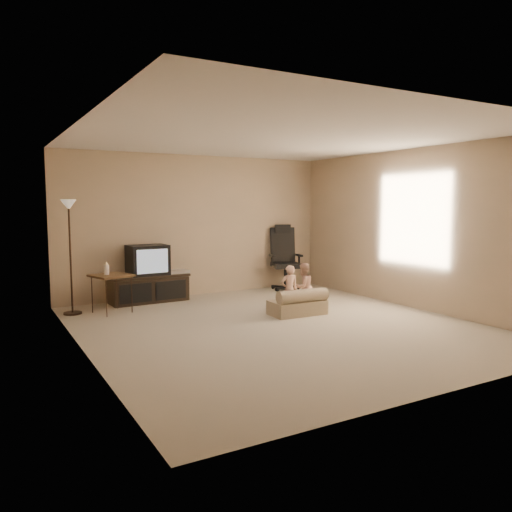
{
  "coord_description": "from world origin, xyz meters",
  "views": [
    {
      "loc": [
        -3.5,
        -5.58,
        1.64
      ],
      "look_at": [
        0.01,
        0.6,
        0.9
      ],
      "focal_mm": 35.0,
      "sensor_mm": 36.0,
      "label": 1
    }
  ],
  "objects_px": {
    "office_chair": "(285,266)",
    "toddler_right": "(303,287)",
    "side_table": "(111,276)",
    "child_sofa": "(299,304)",
    "toddler_left": "(289,290)",
    "tv_stand": "(149,278)",
    "floor_lamp": "(70,231)"
  },
  "relations": [
    {
      "from": "toddler_left",
      "to": "toddler_right",
      "type": "height_order",
      "value": "toddler_left"
    },
    {
      "from": "floor_lamp",
      "to": "toddler_right",
      "type": "height_order",
      "value": "floor_lamp"
    },
    {
      "from": "toddler_left",
      "to": "floor_lamp",
      "type": "bearing_deg",
      "value": -22.27
    },
    {
      "from": "tv_stand",
      "to": "side_table",
      "type": "relative_size",
      "value": 1.72
    },
    {
      "from": "child_sofa",
      "to": "toddler_right",
      "type": "distance_m",
      "value": 0.39
    },
    {
      "from": "office_chair",
      "to": "toddler_left",
      "type": "distance_m",
      "value": 2.24
    },
    {
      "from": "child_sofa",
      "to": "floor_lamp",
      "type": "bearing_deg",
      "value": 151.67
    },
    {
      "from": "office_chair",
      "to": "side_table",
      "type": "height_order",
      "value": "office_chair"
    },
    {
      "from": "office_chair",
      "to": "toddler_left",
      "type": "relative_size",
      "value": 1.67
    },
    {
      "from": "side_table",
      "to": "office_chair",
      "type": "bearing_deg",
      "value": 7.95
    },
    {
      "from": "office_chair",
      "to": "toddler_left",
      "type": "bearing_deg",
      "value": -103.56
    },
    {
      "from": "side_table",
      "to": "child_sofa",
      "type": "height_order",
      "value": "side_table"
    },
    {
      "from": "floor_lamp",
      "to": "toddler_right",
      "type": "xyz_separation_m",
      "value": [
        3.15,
        -1.48,
        -0.88
      ]
    },
    {
      "from": "office_chair",
      "to": "toddler_right",
      "type": "relative_size",
      "value": 1.69
    },
    {
      "from": "toddler_right",
      "to": "tv_stand",
      "type": "bearing_deg",
      "value": -54.66
    },
    {
      "from": "toddler_right",
      "to": "office_chair",
      "type": "bearing_deg",
      "value": -124.33
    },
    {
      "from": "tv_stand",
      "to": "child_sofa",
      "type": "bearing_deg",
      "value": -54.05
    },
    {
      "from": "office_chair",
      "to": "side_table",
      "type": "distance_m",
      "value": 3.45
    },
    {
      "from": "toddler_right",
      "to": "child_sofa",
      "type": "bearing_deg",
      "value": 33.52
    },
    {
      "from": "toddler_right",
      "to": "toddler_left",
      "type": "bearing_deg",
      "value": 12.48
    },
    {
      "from": "side_table",
      "to": "floor_lamp",
      "type": "bearing_deg",
      "value": 160.87
    },
    {
      "from": "child_sofa",
      "to": "toddler_left",
      "type": "bearing_deg",
      "value": 149.46
    },
    {
      "from": "office_chair",
      "to": "tv_stand",
      "type": "bearing_deg",
      "value": -163.93
    },
    {
      "from": "office_chair",
      "to": "toddler_right",
      "type": "bearing_deg",
      "value": -96.8
    },
    {
      "from": "side_table",
      "to": "toddler_right",
      "type": "height_order",
      "value": "side_table"
    },
    {
      "from": "side_table",
      "to": "child_sofa",
      "type": "xyz_separation_m",
      "value": [
        2.38,
        -1.52,
        -0.4
      ]
    },
    {
      "from": "toddler_left",
      "to": "toddler_right",
      "type": "xyz_separation_m",
      "value": [
        0.36,
        0.15,
        -0.0
      ]
    },
    {
      "from": "tv_stand",
      "to": "toddler_right",
      "type": "xyz_separation_m",
      "value": [
        1.86,
        -1.84,
        -0.03
      ]
    },
    {
      "from": "child_sofa",
      "to": "toddler_right",
      "type": "relative_size",
      "value": 1.13
    },
    {
      "from": "tv_stand",
      "to": "toddler_right",
      "type": "relative_size",
      "value": 1.84
    },
    {
      "from": "office_chair",
      "to": "floor_lamp",
      "type": "relative_size",
      "value": 0.73
    },
    {
      "from": "toddler_left",
      "to": "tv_stand",
      "type": "bearing_deg",
      "value": -44.85
    }
  ]
}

